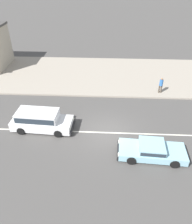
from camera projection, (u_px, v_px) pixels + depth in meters
name	position (u px, v px, depth m)	size (l,w,h in m)	color
ground_plane	(108.00, 133.00, 16.72)	(160.00, 160.00, 0.00)	#4C4947
lane_centre_stripe	(108.00, 133.00, 16.72)	(50.40, 0.14, 0.01)	silver
kerb_strip	(108.00, 75.00, 25.13)	(68.00, 10.00, 0.15)	#9E9384
minivan_white_0	(40.00, 120.00, 16.68)	(4.81, 2.07, 1.56)	white
sedan_pale_blue_5	(151.00, 150.00, 14.42)	(4.57, 2.08, 1.06)	#93C6D6
pedestrian_mid_kerb	(161.00, 84.00, 21.05)	(0.34, 0.34, 1.57)	#4C4238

